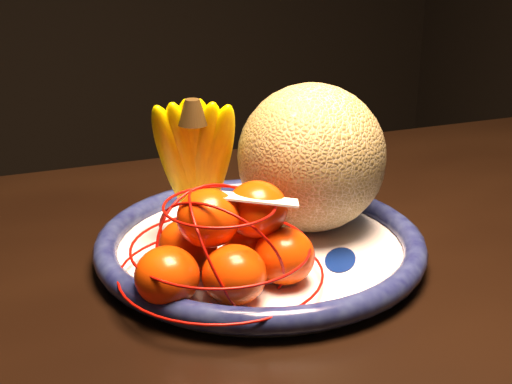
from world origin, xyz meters
name	(u,v)px	position (x,y,z in m)	size (l,w,h in m)	color
dining_table	(324,336)	(0.06, -0.07, 0.64)	(1.48, 0.95, 0.71)	black
fruit_bowl	(260,245)	(0.02, -0.01, 0.73)	(0.35, 0.35, 0.03)	white
cantaloupe	(311,158)	(0.09, 0.02, 0.81)	(0.16, 0.16, 0.16)	olive
banana_bunch	(196,159)	(-0.03, 0.05, 0.81)	(0.10, 0.11, 0.17)	#FFE500
mandarin_bag	(226,247)	(-0.05, -0.07, 0.76)	(0.23, 0.23, 0.12)	#F33201
price_tag	(259,199)	(-0.02, -0.08, 0.81)	(0.07, 0.03, 0.00)	white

